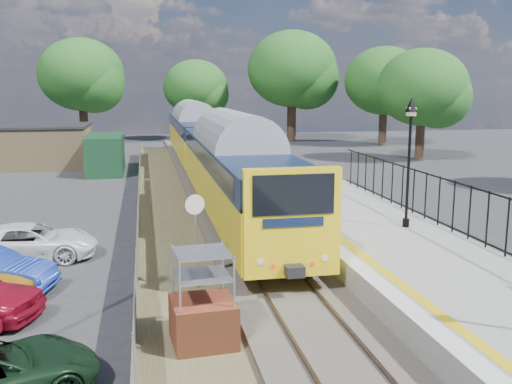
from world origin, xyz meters
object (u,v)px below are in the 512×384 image
object	(u,v)px
train	(208,145)
speed_sign	(195,226)
victorian_lamp_north	(410,132)
brick_plinth	(203,300)
car_white	(30,242)

from	to	relation	value
train	speed_sign	size ratio (longest dim) A/B	14.25
victorian_lamp_north	brick_plinth	distance (m)	10.63
train	speed_sign	distance (m)	19.18
victorian_lamp_north	train	bearing A→B (deg)	107.98
train	brick_plinth	bearing A→B (deg)	-96.73
train	brick_plinth	distance (m)	22.79
victorian_lamp_north	train	size ratio (longest dim) A/B	0.11
train	car_white	size ratio (longest dim) A/B	9.09
brick_plinth	car_white	xyz separation A→B (m)	(-5.15, 7.76, -0.47)
train	car_white	distance (m)	16.86
speed_sign	car_white	xyz separation A→B (m)	(-5.31, 4.17, -1.33)
speed_sign	car_white	world-z (taller)	speed_sign
train	speed_sign	xyz separation A→B (m)	(-2.50, -19.01, -0.38)
speed_sign	car_white	bearing A→B (deg)	126.12
train	car_white	bearing A→B (deg)	-117.76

